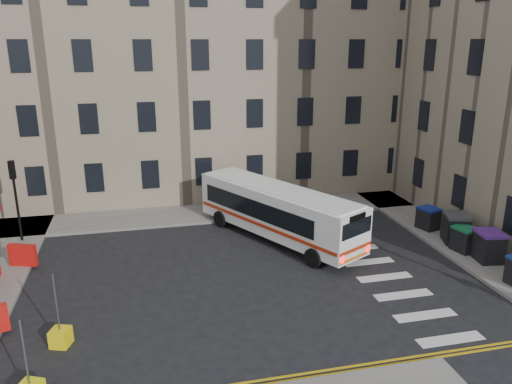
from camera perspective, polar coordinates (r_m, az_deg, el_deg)
name	(u,v)px	position (r m, az deg, el deg)	size (l,w,h in m)	color
ground	(288,275)	(22.07, 3.63, -9.41)	(120.00, 120.00, 0.00)	black
pavement_north	(143,218)	(29.16, -12.76, -2.94)	(36.00, 3.20, 0.15)	slate
pavement_east	(424,225)	(28.97, 18.60, -3.56)	(2.40, 26.00, 0.15)	slate
terrace_north	(117,59)	(34.44, -15.63, 14.41)	(38.30, 10.80, 17.20)	gray
traffic_light_nw	(15,188)	(27.03, -25.87, 0.38)	(0.28, 0.22, 4.10)	black
bus	(277,210)	(25.26, 2.45, -2.09)	(6.65, 9.75, 2.69)	white
wheelie_bin_b	(489,246)	(25.08, 25.04, -5.61)	(1.26, 1.40, 1.39)	black
wheelie_bin_c	(465,239)	(25.77, 22.74, -4.97)	(1.14, 1.25, 1.18)	black
wheelie_bin_d	(456,228)	(26.64, 21.87, -3.85)	(1.52, 1.62, 1.46)	black
wheelie_bin_e	(428,218)	(28.08, 19.09, -2.83)	(1.16, 1.25, 1.16)	black
bollard_yellow	(61,337)	(18.50, -21.42, -15.20)	(0.60, 0.60, 0.60)	yellow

